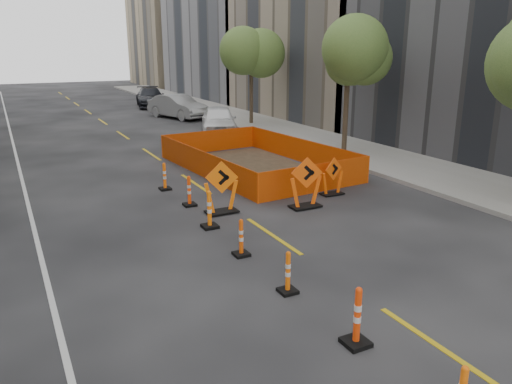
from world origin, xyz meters
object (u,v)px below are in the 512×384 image
channelizer_5 (209,209)px  parked_car_near (219,120)px  chevron_sign_right (333,176)px  channelizer_2 (357,316)px  chevron_sign_center (306,183)px  parked_car_far (150,97)px  channelizer_3 (288,272)px  channelizer_4 (241,238)px  channelizer_6 (189,191)px  channelizer_7 (165,176)px  parked_car_mid (178,106)px  chevron_sign_left (221,187)px

channelizer_5 → parked_car_near: 15.74m
chevron_sign_right → channelizer_2: bearing=-136.3°
chevron_sign_center → parked_car_far: size_ratio=0.31×
channelizer_3 → channelizer_4: size_ratio=0.98×
channelizer_6 → channelizer_7: bearing=93.7°
channelizer_2 → channelizer_6: size_ratio=1.10×
parked_car_mid → parked_car_far: parked_car_mid is taller
channelizer_2 → channelizer_5: bearing=90.5°
channelizer_3 → channelizer_7: (0.06, 8.78, 0.03)m
channelizer_2 → parked_car_far: size_ratio=0.20×
chevron_sign_left → channelizer_4: bearing=-82.1°
channelizer_3 → channelizer_7: 8.78m
channelizer_4 → parked_car_far: parked_car_far is taller
chevron_sign_right → chevron_sign_left: bearing=167.5°
channelizer_2 → parked_car_far: (6.64, 36.37, 0.24)m
chevron_sign_right → channelizer_3: bearing=-146.0°
channelizer_7 → parked_car_far: 26.26m
chevron_sign_right → parked_car_mid: parked_car_mid is taller
channelizer_5 → parked_car_far: size_ratio=0.20×
channelizer_4 → channelizer_7: (0.10, 6.58, 0.02)m
chevron_sign_right → parked_car_far: (1.65, 28.69, 0.12)m
chevron_sign_right → channelizer_7: bearing=133.3°
chevron_sign_right → parked_car_far: size_ratio=0.25×
channelizer_7 → chevron_sign_left: size_ratio=0.60×
channelizer_3 → chevron_sign_right: 7.47m
channelizer_3 → chevron_sign_center: (3.45, 4.70, 0.37)m
channelizer_5 → chevron_sign_center: 3.46m
parked_car_mid → chevron_sign_right: bearing=-113.4°
channelizer_5 → channelizer_3: bearing=-90.2°
chevron_sign_left → parked_car_mid: bearing=97.8°
parked_car_far → parked_car_mid: bearing=-80.3°
channelizer_3 → channelizer_5: channelizer_5 is taller
channelizer_4 → chevron_sign_center: 4.31m
channelizer_2 → chevron_sign_right: 9.16m
channelizer_2 → chevron_sign_center: bearing=63.9°
parked_car_mid → channelizer_3: bearing=-123.3°
parked_car_near → chevron_sign_left: bearing=-92.4°
channelizer_7 → chevron_sign_center: chevron_sign_center is taller
channelizer_3 → channelizer_7: channelizer_7 is taller
chevron_sign_left → parked_car_mid: (5.67, 20.95, 0.00)m
channelizer_6 → chevron_sign_left: (0.64, -1.16, 0.33)m
channelizer_7 → chevron_sign_right: 5.99m
parked_car_mid → parked_car_far: bearing=69.1°
channelizer_5 → channelizer_4: bearing=-91.4°
channelizer_3 → channelizer_6: (0.20, 6.58, 0.03)m
chevron_sign_right → parked_car_far: parked_car_far is taller
channelizer_2 → channelizer_4: 4.39m
channelizer_7 → parked_car_far: size_ratio=0.18×
channelizer_6 → parked_car_far: (6.51, 27.59, 0.29)m
channelizer_5 → chevron_sign_center: (3.44, 0.31, 0.28)m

